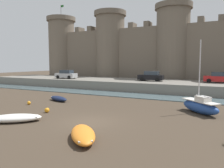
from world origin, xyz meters
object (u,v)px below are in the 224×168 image
at_px(car_quay_centre_west, 218,78).
at_px(car_quay_west, 66,74).
at_px(rowboat_midflat_left, 59,98).
at_px(rowboat_midflat_centre, 15,118).
at_px(sailboat_midflat_right, 200,106).
at_px(car_quay_east, 151,76).
at_px(rowboat_foreground_centre, 83,134).
at_px(mooring_buoy_mid_mud, 29,103).
at_px(mooring_buoy_near_shore, 47,110).

distance_m(car_quay_centre_west, car_quay_west, 26.29).
height_order(rowboat_midflat_left, car_quay_west, car_quay_west).
relative_size(rowboat_midflat_centre, car_quay_west, 0.97).
distance_m(sailboat_midflat_right, car_quay_east, 16.85).
relative_size(rowboat_midflat_left, rowboat_foreground_centre, 0.93).
xyz_separation_m(rowboat_midflat_centre, car_quay_centre_west, (13.63, 25.25, 1.99)).
xyz_separation_m(car_quay_centre_west, car_quay_west, (-26.07, -3.43, 0.00)).
bearing_deg(rowboat_midflat_left, mooring_buoy_mid_mud, -111.95).
bearing_deg(rowboat_midflat_centre, car_quay_centre_west, 61.63).
bearing_deg(mooring_buoy_mid_mud, sailboat_midflat_right, 13.44).
height_order(rowboat_midflat_centre, mooring_buoy_mid_mud, rowboat_midflat_centre).
xyz_separation_m(sailboat_midflat_right, mooring_buoy_near_shore, (-12.50, -6.05, -0.45)).
bearing_deg(rowboat_midflat_centre, car_quay_east, 81.42).
bearing_deg(sailboat_midflat_right, car_quay_centre_west, 85.74).
xyz_separation_m(sailboat_midflat_right, rowboat_foreground_centre, (-5.57, -10.40, -0.34)).
relative_size(mooring_buoy_mid_mud, car_quay_centre_west, 0.09).
bearing_deg(car_quay_east, car_quay_west, -173.01).
distance_m(car_quay_east, car_quay_west, 16.15).
bearing_deg(rowboat_foreground_centre, car_quay_centre_west, 75.52).
distance_m(rowboat_midflat_centre, car_quay_west, 25.19).
height_order(rowboat_midflat_centre, car_quay_east, car_quay_east).
height_order(sailboat_midflat_right, car_quay_east, sailboat_midflat_right).
relative_size(mooring_buoy_mid_mud, mooring_buoy_near_shore, 0.86).
relative_size(rowboat_foreground_centre, car_quay_centre_west, 0.88).
bearing_deg(rowboat_midflat_left, car_quay_west, 125.30).
bearing_deg(car_quay_centre_west, car_quay_west, -172.50).
xyz_separation_m(mooring_buoy_near_shore, car_quay_centre_west, (13.67, 21.75, 2.08)).
bearing_deg(rowboat_foreground_centre, rowboat_midflat_left, 136.40).
bearing_deg(car_quay_west, rowboat_midflat_left, -54.70).
bearing_deg(car_quay_east, rowboat_midflat_left, -114.30).
xyz_separation_m(rowboat_midflat_centre, rowboat_foreground_centre, (6.89, -0.85, 0.02)).
xyz_separation_m(sailboat_midflat_right, mooring_buoy_mid_mud, (-16.97, -4.06, -0.48)).
bearing_deg(mooring_buoy_mid_mud, rowboat_foreground_centre, -29.07).
distance_m(rowboat_foreground_centre, car_quay_east, 24.93).
bearing_deg(mooring_buoy_mid_mud, car_quay_centre_west, 47.44).
distance_m(sailboat_midflat_right, rowboat_midflat_centre, 15.70).
bearing_deg(rowboat_foreground_centre, mooring_buoy_near_shore, 147.91).
relative_size(rowboat_midflat_left, car_quay_west, 0.82).
relative_size(mooring_buoy_mid_mud, car_quay_west, 0.09).
bearing_deg(mooring_buoy_mid_mud, mooring_buoy_near_shore, -24.01).
distance_m(sailboat_midflat_right, mooring_buoy_mid_mud, 17.46).
relative_size(car_quay_centre_west, car_quay_west, 1.00).
bearing_deg(sailboat_midflat_right, mooring_buoy_mid_mud, -166.56).
height_order(sailboat_midflat_right, mooring_buoy_near_shore, sailboat_midflat_right).
height_order(mooring_buoy_mid_mud, car_quay_east, car_quay_east).
bearing_deg(rowboat_midflat_left, car_quay_centre_west, 44.42).
xyz_separation_m(rowboat_midflat_left, mooring_buoy_near_shore, (3.15, -5.26, -0.08)).
bearing_deg(rowboat_midflat_left, car_quay_east, 65.70).
relative_size(rowboat_midflat_centre, mooring_buoy_mid_mud, 10.47).
distance_m(car_quay_east, car_quay_centre_west, 10.15).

